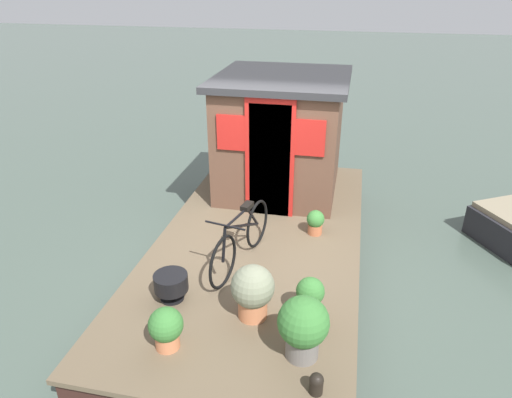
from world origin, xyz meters
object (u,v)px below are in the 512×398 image
(mooring_bollard, at_px, (316,383))
(bicycle, at_px, (241,239))
(houseboat_cabin, at_px, (281,134))
(potted_plant_basil, at_px, (303,326))
(potted_plant_succulent, at_px, (310,295))
(potted_plant_mint, at_px, (253,290))
(potted_plant_ivy, at_px, (315,222))
(potted_plant_lavender, at_px, (166,327))
(charcoal_grill, at_px, (171,283))

(mooring_bollard, bearing_deg, bicycle, 31.45)
(houseboat_cabin, bearing_deg, potted_plant_basil, -167.40)
(houseboat_cabin, xyz_separation_m, potted_plant_succulent, (-3.22, -0.85, -0.68))
(potted_plant_mint, distance_m, potted_plant_succulent, 0.60)
(bicycle, xyz_separation_m, potted_plant_ivy, (0.95, -0.83, -0.17))
(houseboat_cabin, height_order, potted_plant_ivy, houseboat_cabin)
(bicycle, height_order, potted_plant_mint, bicycle)
(potted_plant_mint, relative_size, mooring_bollard, 2.92)
(potted_plant_lavender, distance_m, mooring_bollard, 1.50)
(potted_plant_basil, bearing_deg, potted_plant_succulent, -0.58)
(houseboat_cabin, distance_m, potted_plant_mint, 3.40)
(bicycle, bearing_deg, potted_plant_ivy, -41.18)
(potted_plant_lavender, relative_size, potted_plant_succulent, 0.94)
(houseboat_cabin, distance_m, potted_plant_ivy, 1.79)
(houseboat_cabin, relative_size, potted_plant_lavender, 4.89)
(potted_plant_succulent, bearing_deg, mooring_bollard, -170.26)
(potted_plant_succulent, bearing_deg, charcoal_grill, 90.97)
(bicycle, bearing_deg, houseboat_cabin, -2.12)
(houseboat_cabin, distance_m, potted_plant_succulent, 3.40)
(mooring_bollard, bearing_deg, houseboat_cabin, 13.68)
(bicycle, height_order, charcoal_grill, bicycle)
(houseboat_cabin, bearing_deg, mooring_bollard, -166.32)
(bicycle, xyz_separation_m, potted_plant_mint, (-0.95, -0.35, -0.02))
(potted_plant_succulent, xyz_separation_m, charcoal_grill, (-0.03, 1.54, -0.06))
(potted_plant_ivy, height_order, potted_plant_basil, potted_plant_basil)
(potted_plant_mint, height_order, potted_plant_succulent, potted_plant_mint)
(potted_plant_mint, relative_size, potted_plant_lavender, 1.38)
(potted_plant_mint, relative_size, potted_plant_succulent, 1.29)
(potted_plant_mint, distance_m, mooring_bollard, 1.18)
(houseboat_cabin, xyz_separation_m, potted_plant_mint, (-3.34, -0.27, -0.62))
(bicycle, distance_m, potted_plant_succulent, 1.26)
(potted_plant_mint, xyz_separation_m, potted_plant_lavender, (-0.62, 0.72, -0.10))
(potted_plant_succulent, relative_size, charcoal_grill, 1.25)
(potted_plant_lavender, distance_m, charcoal_grill, 0.75)
(houseboat_cabin, distance_m, potted_plant_lavender, 4.05)
(potted_plant_basil, distance_m, potted_plant_succulent, 0.58)
(potted_plant_ivy, height_order, charcoal_grill, potted_plant_ivy)
(potted_plant_ivy, distance_m, mooring_bollard, 2.78)
(potted_plant_mint, bearing_deg, houseboat_cabin, 4.55)
(potted_plant_lavender, bearing_deg, houseboat_cabin, -6.53)
(bicycle, height_order, potted_plant_lavender, bicycle)
(bicycle, relative_size, potted_plant_basil, 2.45)
(potted_plant_basil, bearing_deg, potted_plant_ivy, 2.62)
(houseboat_cabin, relative_size, mooring_bollard, 10.38)
(potted_plant_succulent, height_order, mooring_bollard, potted_plant_succulent)
(houseboat_cabin, relative_size, potted_plant_succulent, 4.58)
(houseboat_cabin, bearing_deg, potted_plant_ivy, -152.81)
(potted_plant_ivy, xyz_separation_m, potted_plant_succulent, (-1.77, -0.11, 0.09))
(potted_plant_lavender, bearing_deg, potted_plant_mint, -49.16)
(bicycle, bearing_deg, charcoal_grill, 144.96)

